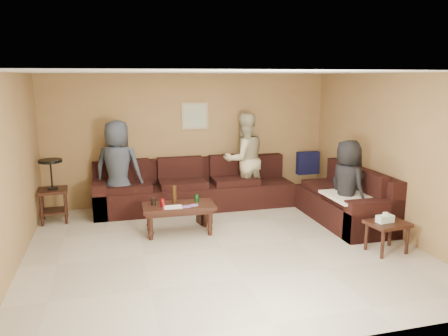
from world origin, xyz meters
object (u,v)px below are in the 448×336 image
side_table_right (387,226)px  waste_bin (204,216)px  sectional_sofa (245,195)px  person_middle (244,159)px  person_right (347,186)px  coffee_table (179,209)px  end_table_left (53,190)px  person_left (118,168)px

side_table_right → waste_bin: side_table_right is taller
side_table_right → sectional_sofa: bearing=121.5°
person_middle → person_right: size_ratio=1.20×
sectional_sofa → coffee_table: sectional_sofa is taller
side_table_right → person_middle: 3.10m
end_table_left → waste_bin: end_table_left is taller
side_table_right → person_right: size_ratio=0.40×
coffee_table → person_middle: 2.02m
person_middle → side_table_right: bearing=103.5°
person_left → person_middle: 2.37m
side_table_right → end_table_left: bearing=150.9°
sectional_sofa → end_table_left: (-3.30, 0.35, 0.24)m
side_table_right → waste_bin: 2.92m
sectional_sofa → waste_bin: 0.94m
sectional_sofa → coffee_table: 1.53m
person_right → end_table_left: bearing=58.6°
coffee_table → waste_bin: bearing=36.5°
waste_bin → person_left: bearing=149.1°
coffee_table → person_left: size_ratio=0.67×
person_left → person_middle: bearing=-158.8°
sectional_sofa → coffee_table: (-1.33, -0.75, 0.07)m
sectional_sofa → person_right: (1.29, -1.32, 0.41)m
sectional_sofa → person_left: 2.31m
person_right → waste_bin: bearing=54.8°
coffee_table → sectional_sofa: bearing=29.4°
sectional_sofa → side_table_right: (1.39, -2.26, 0.06)m
sectional_sofa → end_table_left: bearing=174.0°
coffee_table → side_table_right: size_ratio=1.93×
coffee_table → person_left: (-0.88, 1.18, 0.46)m
sectional_sofa → person_middle: (0.16, 0.53, 0.56)m
sectional_sofa → person_right: bearing=-45.7°
sectional_sofa → person_left: bearing=168.9°
sectional_sofa → person_middle: person_middle is taller
waste_bin → coffee_table: bearing=-143.5°
coffee_table → side_table_right: bearing=-29.1°
person_right → coffee_table: bearing=66.2°
coffee_table → side_table_right: (2.71, -1.51, -0.01)m
end_table_left → side_table_right: end_table_left is taller
waste_bin → person_middle: person_middle is taller
side_table_right → person_left: 4.52m
coffee_table → person_left: bearing=126.6°
end_table_left → waste_bin: size_ratio=4.20×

